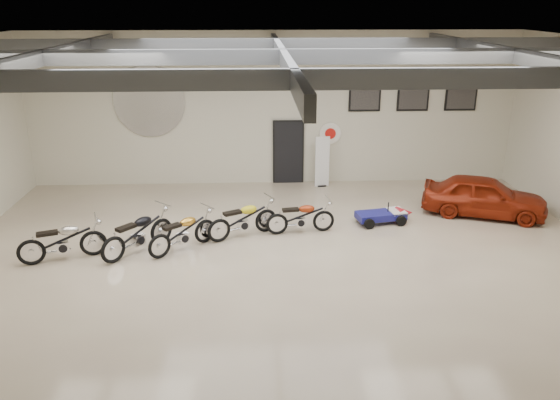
{
  "coord_description": "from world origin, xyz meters",
  "views": [
    {
      "loc": [
        -0.6,
        -11.78,
        5.86
      ],
      "look_at": [
        0.0,
        1.2,
        1.1
      ],
      "focal_mm": 35.0,
      "sensor_mm": 36.0,
      "label": 1
    }
  ],
  "objects_px": {
    "motorcycle_black": "(137,233)",
    "motorcycle_gold": "(182,232)",
    "banner_stand": "(322,161)",
    "motorcycle_silver": "(62,240)",
    "motorcycle_red": "(301,216)",
    "go_kart": "(386,212)",
    "motorcycle_yellow": "(243,219)",
    "vintage_car": "(484,196)"
  },
  "relations": [
    {
      "from": "go_kart",
      "to": "motorcycle_black",
      "type": "bearing_deg",
      "value": -176.76
    },
    {
      "from": "vintage_car",
      "to": "motorcycle_yellow",
      "type": "bearing_deg",
      "value": 120.06
    },
    {
      "from": "motorcycle_silver",
      "to": "go_kart",
      "type": "bearing_deg",
      "value": -5.81
    },
    {
      "from": "vintage_car",
      "to": "banner_stand",
      "type": "bearing_deg",
      "value": 76.95
    },
    {
      "from": "banner_stand",
      "to": "vintage_car",
      "type": "height_order",
      "value": "banner_stand"
    },
    {
      "from": "banner_stand",
      "to": "vintage_car",
      "type": "xyz_separation_m",
      "value": [
        4.35,
        -2.82,
        -0.29
      ]
    },
    {
      "from": "motorcycle_gold",
      "to": "motorcycle_yellow",
      "type": "bearing_deg",
      "value": -13.9
    },
    {
      "from": "motorcycle_yellow",
      "to": "go_kart",
      "type": "bearing_deg",
      "value": -16.0
    },
    {
      "from": "motorcycle_silver",
      "to": "motorcycle_gold",
      "type": "distance_m",
      "value": 2.83
    },
    {
      "from": "motorcycle_red",
      "to": "go_kart",
      "type": "relative_size",
      "value": 1.08
    },
    {
      "from": "motorcycle_gold",
      "to": "motorcycle_yellow",
      "type": "distance_m",
      "value": 1.66
    },
    {
      "from": "motorcycle_black",
      "to": "vintage_car",
      "type": "distance_m",
      "value": 9.69
    },
    {
      "from": "go_kart",
      "to": "vintage_car",
      "type": "relative_size",
      "value": 0.49
    },
    {
      "from": "banner_stand",
      "to": "go_kart",
      "type": "bearing_deg",
      "value": -76.1
    },
    {
      "from": "go_kart",
      "to": "motorcycle_silver",
      "type": "bearing_deg",
      "value": -177.39
    },
    {
      "from": "motorcycle_silver",
      "to": "motorcycle_black",
      "type": "distance_m",
      "value": 1.75
    },
    {
      "from": "banner_stand",
      "to": "motorcycle_silver",
      "type": "xyz_separation_m",
      "value": [
        -6.83,
        -5.24,
        -0.36
      ]
    },
    {
      "from": "motorcycle_black",
      "to": "motorcycle_gold",
      "type": "xyz_separation_m",
      "value": [
        1.08,
        0.1,
        -0.04
      ]
    },
    {
      "from": "motorcycle_yellow",
      "to": "vintage_car",
      "type": "distance_m",
      "value": 7.02
    },
    {
      "from": "motorcycle_black",
      "to": "motorcycle_red",
      "type": "height_order",
      "value": "motorcycle_black"
    },
    {
      "from": "motorcycle_gold",
      "to": "motorcycle_red",
      "type": "xyz_separation_m",
      "value": [
        3.0,
        0.94,
        -0.03
      ]
    },
    {
      "from": "motorcycle_silver",
      "to": "motorcycle_yellow",
      "type": "xyz_separation_m",
      "value": [
        4.27,
        1.19,
        -0.01
      ]
    },
    {
      "from": "motorcycle_silver",
      "to": "motorcycle_red",
      "type": "distance_m",
      "value": 5.96
    },
    {
      "from": "motorcycle_black",
      "to": "vintage_car",
      "type": "bearing_deg",
      "value": -35.87
    },
    {
      "from": "motorcycle_silver",
      "to": "motorcycle_gold",
      "type": "relative_size",
      "value": 1.04
    },
    {
      "from": "motorcycle_yellow",
      "to": "go_kart",
      "type": "relative_size",
      "value": 1.16
    },
    {
      "from": "motorcycle_gold",
      "to": "go_kart",
      "type": "relative_size",
      "value": 1.14
    },
    {
      "from": "motorcycle_gold",
      "to": "vintage_car",
      "type": "distance_m",
      "value": 8.62
    },
    {
      "from": "motorcycle_silver",
      "to": "motorcycle_gold",
      "type": "bearing_deg",
      "value": -10.45
    },
    {
      "from": "motorcycle_gold",
      "to": "vintage_car",
      "type": "bearing_deg",
      "value": -27.59
    },
    {
      "from": "motorcycle_red",
      "to": "go_kart",
      "type": "distance_m",
      "value": 2.52
    },
    {
      "from": "banner_stand",
      "to": "motorcycle_red",
      "type": "bearing_deg",
      "value": -114.3
    },
    {
      "from": "motorcycle_black",
      "to": "go_kart",
      "type": "bearing_deg",
      "value": -34.19
    },
    {
      "from": "banner_stand",
      "to": "motorcycle_yellow",
      "type": "height_order",
      "value": "banner_stand"
    },
    {
      "from": "banner_stand",
      "to": "go_kart",
      "type": "xyz_separation_m",
      "value": [
        1.41,
        -3.27,
        -0.57
      ]
    },
    {
      "from": "motorcycle_black",
      "to": "motorcycle_gold",
      "type": "bearing_deg",
      "value": -43.03
    },
    {
      "from": "go_kart",
      "to": "vintage_car",
      "type": "xyz_separation_m",
      "value": [
        2.94,
        0.45,
        0.28
      ]
    },
    {
      "from": "motorcycle_yellow",
      "to": "go_kart",
      "type": "height_order",
      "value": "motorcycle_yellow"
    },
    {
      "from": "motorcycle_silver",
      "to": "banner_stand",
      "type": "bearing_deg",
      "value": 18.23
    },
    {
      "from": "go_kart",
      "to": "vintage_car",
      "type": "bearing_deg",
      "value": -2.24
    },
    {
      "from": "motorcycle_gold",
      "to": "motorcycle_red",
      "type": "relative_size",
      "value": 1.06
    },
    {
      "from": "banner_stand",
      "to": "motorcycle_silver",
      "type": "relative_size",
      "value": 0.89
    }
  ]
}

